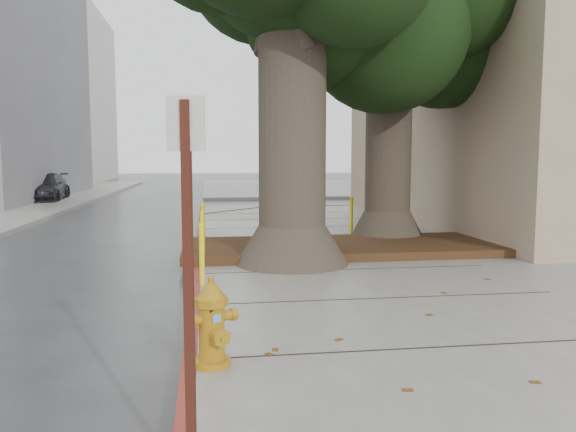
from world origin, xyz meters
The scene contains 14 objects.
ground centered at (0.00, 0.00, 0.00)m, with size 140.00×140.00×0.00m, color #28282B.
sidewalk_far centered at (6.00, 30.00, 0.07)m, with size 16.00×20.00×0.15m, color slate.
curb_red centered at (-2.00, 2.50, 0.07)m, with size 0.14×26.00×0.16m, color maroon.
planter_bed centered at (0.90, 3.90, 0.23)m, with size 6.40×2.60×0.16m, color black.
building_far_white centered at (-17.00, 45.00, 7.50)m, with size 12.00×18.00×15.00m, color silver.
building_side_white centered at (16.00, 26.00, 4.50)m, with size 10.00×10.00×9.00m, color silver.
building_side_grey centered at (22.00, 32.00, 6.00)m, with size 12.00×14.00×12.00m, color slate.
tree_far centered at (2.64, 5.32, 5.02)m, with size 4.50×3.80×7.17m.
bollard_ring centered at (-0.87, 4.38, 0.66)m, with size 3.79×5.39×0.95m.
fire_hydrant centered at (-1.78, -2.18, 0.55)m, with size 0.45×0.45×0.83m.
signpost centered at (-1.93, -3.94, 1.42)m, with size 0.22×0.07×2.25m.
car_silver centered at (6.95, 17.17, 0.55)m, with size 1.30×3.22×1.10m, color #959599.
car_red centered at (10.46, 18.60, 0.56)m, with size 1.19×3.40×1.12m, color maroon.
car_dark centered at (-9.28, 19.82, 0.68)m, with size 1.90×4.67×1.35m, color black.
Camera 1 is at (-1.81, -7.21, 2.05)m, focal length 35.00 mm.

